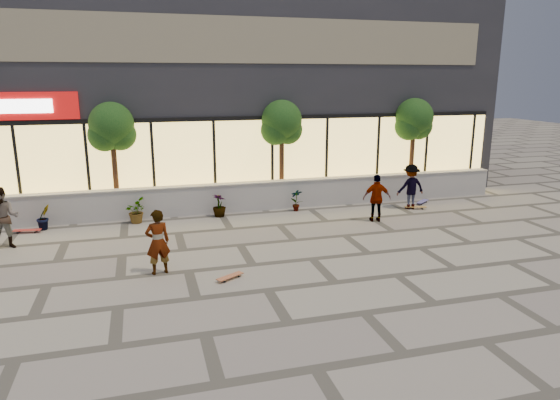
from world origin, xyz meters
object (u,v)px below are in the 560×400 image
object	(u,v)px
skateboard_left	(27,230)
skateboard_right_near	(415,207)
tree_midwest	(112,130)
tree_mideast	(282,125)
tree_east	(414,122)
skater_left	(3,218)
skateboard_center	(230,276)
skater_center	(158,242)
skater_right_far	(411,187)
skateboard_right_far	(422,202)
skater_right_near	(377,198)

from	to	relation	value
skateboard_left	skateboard_right_near	xyz separation A→B (m)	(13.17, -0.69, -0.00)
tree_midwest	skateboard_left	size ratio (longest dim) A/B	4.65
tree_mideast	skateboard_left	world-z (taller)	tree_mideast
tree_east	skater_left	world-z (taller)	tree_east
skateboard_right_near	tree_east	bearing A→B (deg)	83.55
tree_east	skateboard_center	bearing A→B (deg)	-141.89
skater_center	skateboard_center	bearing A→B (deg)	140.97
tree_east	skater_center	world-z (taller)	tree_east
tree_midwest	skater_left	world-z (taller)	tree_midwest
tree_east	skater_right_far	bearing A→B (deg)	-119.70
skateboard_center	skater_left	bearing A→B (deg)	114.89
skater_center	skateboard_center	distance (m)	1.97
skateboard_right_far	tree_midwest	bearing A→B (deg)	135.70
tree_midwest	skateboard_right_far	size ratio (longest dim) A/B	5.20
tree_mideast	tree_east	world-z (taller)	same
skater_center	skateboard_center	world-z (taller)	skater_center
skateboard_left	skater_right_far	bearing A→B (deg)	6.81
tree_east	skateboard_left	distance (m)	14.54
tree_midwest	skater_right_far	distance (m)	10.75
tree_mideast	skateboard_center	world-z (taller)	tree_mideast
skater_left	skateboard_right_near	size ratio (longest dim) A/B	2.22
tree_east	skater_left	xyz separation A→B (m)	(-14.43, -2.93, -2.10)
tree_mideast	skater_left	distance (m)	9.63
tree_midwest	tree_east	bearing A→B (deg)	0.00
tree_mideast	skater_center	size ratio (longest dim) A/B	2.41
tree_mideast	skater_right_far	world-z (taller)	tree_mideast
skater_center	skater_right_near	bearing A→B (deg)	-170.45
skater_right_near	skateboard_center	distance (m)	6.70
tree_mideast	skater_right_far	bearing A→B (deg)	-25.35
skater_center	tree_mideast	bearing A→B (deg)	-140.20
skater_left	skateboard_right_far	bearing A→B (deg)	6.30
tree_mideast	skater_right_near	distance (m)	4.58
tree_midwest	tree_mideast	size ratio (longest dim) A/B	1.00
tree_mideast	tree_midwest	bearing A→B (deg)	180.00
tree_east	skater_center	distance (m)	12.14
tree_east	skateboard_right_far	distance (m)	3.29
skater_center	tree_east	bearing A→B (deg)	-161.20
tree_midwest	skateboard_right_near	distance (m)	11.11
skater_right_near	skateboard_left	distance (m)	11.21
skateboard_right_near	skateboard_center	bearing A→B (deg)	-130.81
skater_left	skater_right_far	size ratio (longest dim) A/B	1.08
tree_mideast	skater_right_far	size ratio (longest dim) A/B	2.38
tree_mideast	skateboard_right_far	xyz separation A→B (m)	(5.19, -1.52, -2.91)
skateboard_left	skateboard_right_far	xyz separation A→B (m)	(13.85, -0.02, -0.00)
skater_center	skater_right_far	size ratio (longest dim) A/B	0.99
skateboard_left	skater_right_near	bearing A→B (deg)	0.26
skateboard_right_far	tree_east	bearing A→B (deg)	41.74
tree_midwest	skater_left	xyz separation A→B (m)	(-2.93, -2.93, -2.10)
tree_mideast	tree_east	bearing A→B (deg)	0.00
tree_midwest	skateboard_right_near	world-z (taller)	tree_midwest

